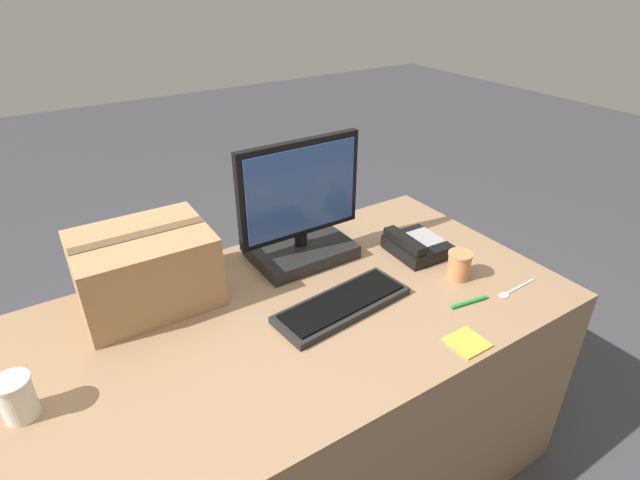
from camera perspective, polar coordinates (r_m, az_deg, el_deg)
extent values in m
plane|color=#38383D|center=(2.04, -3.99, -25.56)|extent=(12.00, 12.00, 0.00)
cube|color=#8C6B4C|center=(1.74, -4.44, -18.49)|extent=(1.80, 0.90, 0.75)
cube|color=black|center=(1.75, -2.19, -1.16)|extent=(0.34, 0.25, 0.05)
cylinder|color=black|center=(1.73, -2.22, 0.14)|extent=(0.04, 0.04, 0.04)
cube|color=black|center=(1.65, -2.34, 5.83)|extent=(0.44, 0.03, 0.33)
cube|color=#2D4C8C|center=(1.63, -2.04, 5.63)|extent=(0.40, 0.01, 0.29)
cube|color=black|center=(1.51, 2.56, -7.42)|extent=(0.44, 0.20, 0.02)
cube|color=black|center=(1.50, 2.58, -7.00)|extent=(0.40, 0.16, 0.01)
cube|color=black|center=(1.81, 11.02, -0.73)|extent=(0.18, 0.21, 0.05)
cube|color=black|center=(1.75, 9.65, -0.11)|extent=(0.05, 0.19, 0.03)
cube|color=gray|center=(1.81, 11.87, 0.27)|extent=(0.10, 0.12, 0.01)
cylinder|color=beige|center=(1.36, -31.28, -15.35)|extent=(0.08, 0.08, 0.10)
cylinder|color=beige|center=(1.33, -31.90, -13.63)|extent=(0.08, 0.08, 0.01)
cylinder|color=#BC7547|center=(1.69, 15.58, -2.93)|extent=(0.07, 0.07, 0.09)
cylinder|color=#BC7547|center=(1.66, 15.79, -1.57)|extent=(0.08, 0.08, 0.01)
cube|color=silver|center=(1.73, 21.91, -4.95)|extent=(0.14, 0.01, 0.00)
ellipsoid|color=silver|center=(1.67, 20.29, -5.93)|extent=(0.04, 0.03, 0.00)
cube|color=#9E754C|center=(1.57, -19.34, -3.13)|extent=(0.39, 0.31, 0.23)
cube|color=brown|center=(1.52, -20.05, 0.56)|extent=(0.38, 0.05, 0.00)
cylinder|color=#198C33|center=(1.60, 16.68, -6.81)|extent=(0.13, 0.03, 0.01)
cube|color=gold|center=(1.45, 16.46, -11.16)|extent=(0.10, 0.10, 0.01)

